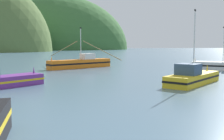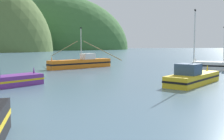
% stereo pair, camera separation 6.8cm
% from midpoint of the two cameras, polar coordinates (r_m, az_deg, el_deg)
% --- Properties ---
extents(hill_mid_left, '(121.73, 97.39, 92.87)m').
position_cam_midpoint_polar(hill_mid_left, '(238.80, -11.13, 4.39)').
color(hill_mid_left, '#386633').
rests_on(hill_mid_left, ground).
extents(fishing_boat_orange, '(11.46, 17.81, 6.84)m').
position_cam_midpoint_polar(fishing_boat_orange, '(45.35, -6.57, 1.54)').
color(fishing_boat_orange, orange).
rests_on(fishing_boat_orange, ground).
extents(fishing_boat_yellow, '(8.35, 7.15, 7.39)m').
position_cam_midpoint_polar(fishing_boat_yellow, '(27.60, 17.03, -1.50)').
color(fishing_boat_yellow, gold).
rests_on(fishing_boat_yellow, ground).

